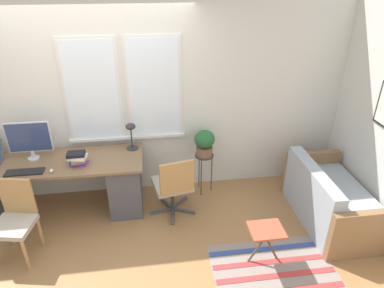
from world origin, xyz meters
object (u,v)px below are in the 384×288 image
monitor (29,139)px  mouse (51,171)px  desk_lamp (131,131)px  desk_chair_wooden (15,219)px  office_chair_swivel (174,185)px  potted_plant (205,142)px  book_stack (78,158)px  couch_loveseat (330,201)px  folding_stool (266,233)px  plant_stand (204,159)px  keyboard (25,172)px

monitor → mouse: size_ratio=7.57×
desk_lamp → desk_chair_wooden: desk_lamp is taller
mouse → office_chair_swivel: (1.41, -0.02, -0.32)m
mouse → potted_plant: (1.88, 0.42, 0.02)m
mouse → desk_chair_wooden: size_ratio=0.08×
book_stack → couch_loveseat: bearing=-9.8°
desk_lamp → folding_stool: (1.38, -1.40, -0.61)m
book_stack → desk_chair_wooden: size_ratio=0.26×
desk_lamp → book_stack: (-0.64, -0.32, -0.18)m
couch_loveseat → folding_stool: couch_loveseat is taller
desk_lamp → mouse: bearing=-154.0°
monitor → desk_lamp: 1.21m
mouse → book_stack: book_stack is taller
book_stack → office_chair_swivel: (1.13, -0.15, -0.39)m
potted_plant → desk_chair_wooden: bearing=-158.4°
monitor → office_chair_swivel: 1.83m
mouse → desk_lamp: desk_lamp is taller
plant_stand → potted_plant: (0.00, 0.00, 0.27)m
desk_lamp → folding_stool: size_ratio=0.80×
keyboard → potted_plant: 2.22m
monitor → keyboard: 0.42m
monitor → couch_loveseat: monitor is taller
monitor → potted_plant: bearing=1.9°
mouse → office_chair_swivel: bearing=-0.7°
monitor → office_chair_swivel: monitor is taller
book_stack → folding_stool: (2.02, -1.08, -0.44)m
book_stack → potted_plant: bearing=10.3°
couch_loveseat → plant_stand: size_ratio=2.31×
monitor → folding_stool: size_ratio=1.14×
couch_loveseat → plant_stand: 1.68m
book_stack → desk_chair_wooden: bearing=-136.7°
desk_lamp → book_stack: 0.73m
desk_lamp → desk_chair_wooden: 1.64m
keyboard → potted_plant: bearing=10.3°
mouse → keyboard: bearing=175.1°
couch_loveseat → potted_plant: 1.74m
plant_stand → folding_stool: plant_stand is taller
plant_stand → mouse: bearing=-167.3°
office_chair_swivel → couch_loveseat: bearing=157.4°
desk_chair_wooden → plant_stand: desk_chair_wooden is taller
couch_loveseat → potted_plant: size_ratio=3.82×
desk_lamp → potted_plant: desk_lamp is taller
plant_stand → couch_loveseat: bearing=-29.3°
office_chair_swivel → couch_loveseat: office_chair_swivel is taller
couch_loveseat → plant_stand: couch_loveseat is taller
desk_lamp → plant_stand: desk_lamp is taller
office_chair_swivel → potted_plant: potted_plant is taller
keyboard → book_stack: book_stack is taller
mouse → desk_chair_wooden: desk_chair_wooden is taller
desk_lamp → plant_stand: 1.07m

